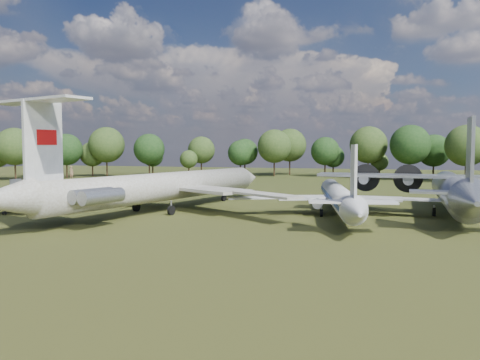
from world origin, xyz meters
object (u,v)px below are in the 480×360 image
(small_prop_west, at_px, (0,208))
(person_on_il62, at_px, (71,172))
(tu104_jet, at_px, (339,201))
(il62_airliner, at_px, (164,192))
(small_prop_northwest, at_px, (47,201))
(an12_transport, at_px, (455,196))

(small_prop_west, xyz_separation_m, person_on_il62, (16.72, -6.42, 5.63))
(tu104_jet, bearing_deg, small_prop_west, -175.84)
(il62_airliner, distance_m, small_prop_west, 23.40)
(il62_airliner, xyz_separation_m, small_prop_northwest, (-19.19, -1.82, -1.67))
(an12_transport, relative_size, person_on_il62, 27.44)
(an12_transport, bearing_deg, person_on_il62, -150.70)
(small_prop_northwest, bearing_deg, small_prop_west, -94.20)
(tu104_jet, height_order, small_prop_west, tu104_jet)
(small_prop_northwest, relative_size, person_on_il62, 10.86)
(tu104_jet, xyz_separation_m, small_prop_west, (-47.03, -11.67, -1.12))
(an12_transport, relative_size, small_prop_west, 3.21)
(small_prop_northwest, height_order, person_on_il62, person_on_il62)
(small_prop_west, height_order, small_prop_northwest, small_prop_northwest)
(small_prop_northwest, bearing_deg, person_on_il62, -31.02)
(il62_airliner, relative_size, person_on_il62, 38.11)
(small_prop_west, xyz_separation_m, small_prop_northwest, (2.24, 7.40, 0.26))
(small_prop_northwest, distance_m, person_on_il62, 20.72)
(person_on_il62, bearing_deg, il62_airliner, -107.76)
(small_prop_northwest, bearing_deg, il62_airliner, 18.04)
(tu104_jet, bearing_deg, small_prop_northwest, 175.68)
(il62_airliner, bearing_deg, small_prop_northwest, -157.82)
(an12_transport, xyz_separation_m, small_prop_northwest, (-60.35, -8.55, -1.57))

